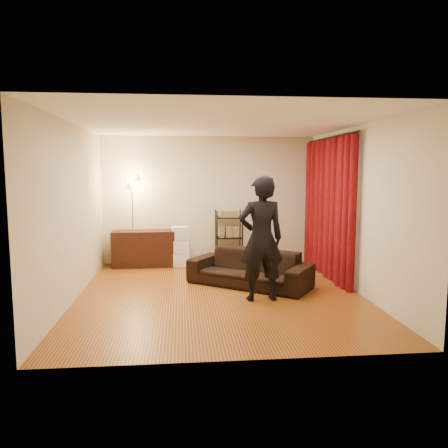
{
  "coord_description": "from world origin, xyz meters",
  "views": [
    {
      "loc": [
        -0.59,
        -6.82,
        1.97
      ],
      "look_at": [
        0.1,
        0.3,
        1.1
      ],
      "focal_mm": 35.0,
      "sensor_mm": 36.0,
      "label": 1
    }
  ],
  "objects": [
    {
      "name": "storage_boxes",
      "position": [
        -0.63,
        2.14,
        0.42
      ],
      "size": [
        0.37,
        0.31,
        0.83
      ],
      "primitive_type": null,
      "rotation": [
        0.0,
        0.0,
        0.15
      ],
      "color": "silver",
      "rests_on": "ground"
    },
    {
      "name": "wall_right",
      "position": [
        2.25,
        0.0,
        1.35
      ],
      "size": [
        0.0,
        5.0,
        5.0
      ],
      "primitive_type": "plane",
      "rotation": [
        1.57,
        0.0,
        -1.57
      ],
      "color": "beige",
      "rests_on": "ground"
    },
    {
      "name": "sofa",
      "position": [
        0.56,
        0.46,
        0.31
      ],
      "size": [
        2.18,
        1.87,
        0.61
      ],
      "primitive_type": "imported",
      "rotation": [
        0.0,
        0.0,
        -0.62
      ],
      "color": "black",
      "rests_on": "ground"
    },
    {
      "name": "ceiling",
      "position": [
        0.0,
        0.0,
        2.7
      ],
      "size": [
        5.0,
        5.0,
        0.0
      ],
      "primitive_type": "plane",
      "rotation": [
        3.14,
        0.0,
        0.0
      ],
      "color": "white",
      "rests_on": "ground"
    },
    {
      "name": "wire_shelf",
      "position": [
        0.39,
        2.22,
        0.58
      ],
      "size": [
        0.57,
        0.44,
        1.16
      ],
      "primitive_type": null,
      "rotation": [
        0.0,
        0.0,
        0.14
      ],
      "color": "black",
      "rests_on": "ground"
    },
    {
      "name": "floor_lamp",
      "position": [
        -1.6,
        2.16,
        0.94
      ],
      "size": [
        0.4,
        0.4,
        1.88
      ],
      "primitive_type": null,
      "rotation": [
        0.0,
        0.0,
        -0.22
      ],
      "color": "silver",
      "rests_on": "ground"
    },
    {
      "name": "floor",
      "position": [
        0.0,
        0.0,
        0.0
      ],
      "size": [
        5.0,
        5.0,
        0.0
      ],
      "primitive_type": "plane",
      "color": "#9B5E1E",
      "rests_on": "ground"
    },
    {
      "name": "wall_front",
      "position": [
        0.0,
        -2.5,
        1.35
      ],
      "size": [
        5.0,
        0.0,
        5.0
      ],
      "primitive_type": "plane",
      "rotation": [
        -1.57,
        0.0,
        0.0
      ],
      "color": "beige",
      "rests_on": "ground"
    },
    {
      "name": "curtain",
      "position": [
        2.13,
        1.12,
        1.28
      ],
      "size": [
        0.22,
        2.65,
        2.55
      ],
      "primitive_type": null,
      "color": "maroon",
      "rests_on": "ground"
    },
    {
      "name": "person",
      "position": [
        0.6,
        -0.38,
        0.95
      ],
      "size": [
        0.74,
        0.52,
        1.9
      ],
      "primitive_type": "imported",
      "rotation": [
        0.0,
        0.0,
        3.23
      ],
      "color": "black",
      "rests_on": "ground"
    },
    {
      "name": "wall_back",
      "position": [
        0.0,
        2.5,
        1.35
      ],
      "size": [
        5.0,
        0.0,
        5.0
      ],
      "primitive_type": "plane",
      "rotation": [
        1.57,
        0.0,
        0.0
      ],
      "color": "beige",
      "rests_on": "ground"
    },
    {
      "name": "media_cabinet",
      "position": [
        -1.39,
        2.23,
        0.37
      ],
      "size": [
        1.28,
        0.5,
        0.74
      ],
      "primitive_type": "cube",
      "rotation": [
        0.0,
        0.0,
        0.01
      ],
      "color": "black",
      "rests_on": "ground"
    },
    {
      "name": "curtain_rod",
      "position": [
        2.15,
        1.12,
        2.58
      ],
      "size": [
        0.04,
        2.65,
        0.04
      ],
      "primitive_type": "cylinder",
      "rotation": [
        1.57,
        0.0,
        0.0
      ],
      "color": "black",
      "rests_on": "wall_right"
    },
    {
      "name": "wall_left",
      "position": [
        -2.25,
        0.0,
        1.35
      ],
      "size": [
        0.0,
        5.0,
        5.0
      ],
      "primitive_type": "plane",
      "rotation": [
        1.57,
        0.0,
        1.57
      ],
      "color": "beige",
      "rests_on": "ground"
    }
  ]
}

